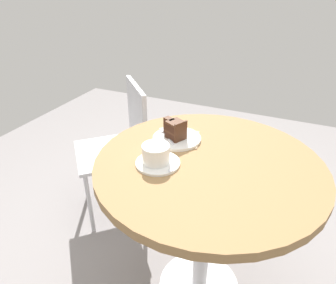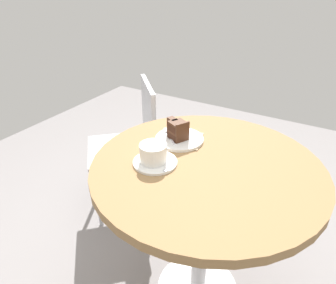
% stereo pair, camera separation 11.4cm
% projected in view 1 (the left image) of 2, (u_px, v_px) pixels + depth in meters
% --- Properties ---
extents(cafe_table, '(0.85, 0.85, 0.73)m').
position_uv_depth(cafe_table, '(207.00, 186.00, 1.16)').
color(cafe_table, olive).
rests_on(cafe_table, ground).
extents(saucer, '(0.16, 0.16, 0.01)m').
position_uv_depth(saucer, '(158.00, 163.00, 1.08)').
color(saucer, white).
rests_on(saucer, cafe_table).
extents(coffee_cup, '(0.13, 0.10, 0.07)m').
position_uv_depth(coffee_cup, '(156.00, 153.00, 1.07)').
color(coffee_cup, white).
rests_on(coffee_cup, saucer).
extents(teaspoon, '(0.10, 0.05, 0.00)m').
position_uv_depth(teaspoon, '(171.00, 165.00, 1.06)').
color(teaspoon, silver).
rests_on(teaspoon, saucer).
extents(cake_plate, '(0.20, 0.20, 0.01)m').
position_uv_depth(cake_plate, '(177.00, 138.00, 1.24)').
color(cake_plate, white).
rests_on(cake_plate, cafe_table).
extents(cake_slice, '(0.09, 0.11, 0.08)m').
position_uv_depth(cake_slice, '(175.00, 129.00, 1.22)').
color(cake_slice, '#381E14').
rests_on(cake_slice, cake_plate).
extents(fork, '(0.12, 0.11, 0.00)m').
position_uv_depth(fork, '(166.00, 134.00, 1.26)').
color(fork, silver).
rests_on(fork, cake_plate).
extents(napkin, '(0.19, 0.20, 0.00)m').
position_uv_depth(napkin, '(178.00, 138.00, 1.25)').
color(napkin, tan).
rests_on(napkin, cafe_table).
extents(cafe_chair, '(0.54, 0.54, 0.81)m').
position_uv_depth(cafe_chair, '(123.00, 140.00, 1.75)').
color(cafe_chair, '#BCBCC1').
rests_on(cafe_chair, ground).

